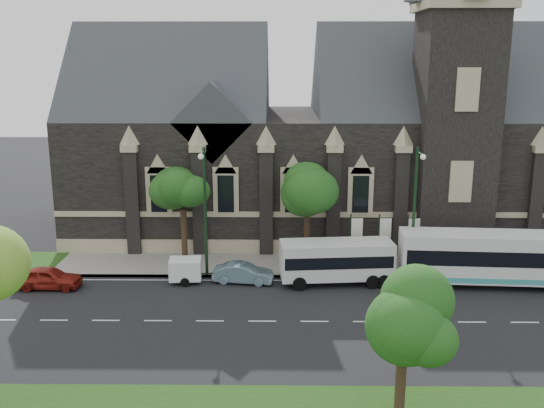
{
  "coord_description": "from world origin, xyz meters",
  "views": [
    {
      "loc": [
        0.91,
        -32.4,
        14.87
      ],
      "look_at": [
        0.5,
        6.0,
        5.46
      ],
      "focal_mm": 40.39,
      "sensor_mm": 36.0,
      "label": 1
    }
  ],
  "objects_px": {
    "street_lamp_mid": "(205,205)",
    "tree_park_east": "(408,314)",
    "banner_flag_center": "(383,236)",
    "box_trailer": "(185,269)",
    "tree_walk_left": "(186,185)",
    "shuttle_bus": "(337,259)",
    "tour_coach": "(495,257)",
    "car_far_red": "(49,278)",
    "banner_flag_right": "(411,237)",
    "sedan": "(243,273)",
    "tree_walk_right": "(310,184)",
    "street_lamp_near": "(415,205)",
    "banner_flag_left": "(354,236)"
  },
  "relations": [
    {
      "from": "street_lamp_mid",
      "to": "tree_park_east",
      "type": "bearing_deg",
      "value": -58.21
    },
    {
      "from": "car_far_red",
      "to": "tree_park_east",
      "type": "bearing_deg",
      "value": -124.09
    },
    {
      "from": "banner_flag_left",
      "to": "banner_flag_right",
      "type": "xyz_separation_m",
      "value": [
        4.0,
        0.0,
        0.0
      ]
    },
    {
      "from": "banner_flag_left",
      "to": "car_far_red",
      "type": "relative_size",
      "value": 0.94
    },
    {
      "from": "tree_walk_left",
      "to": "tour_coach",
      "type": "relative_size",
      "value": 0.62
    },
    {
      "from": "tour_coach",
      "to": "tree_park_east",
      "type": "bearing_deg",
      "value": -116.89
    },
    {
      "from": "banner_flag_left",
      "to": "banner_flag_center",
      "type": "relative_size",
      "value": 1.0
    },
    {
      "from": "tree_walk_left",
      "to": "tour_coach",
      "type": "distance_m",
      "value": 21.82
    },
    {
      "from": "street_lamp_near",
      "to": "shuttle_bus",
      "type": "height_order",
      "value": "street_lamp_near"
    },
    {
      "from": "banner_flag_center",
      "to": "sedan",
      "type": "bearing_deg",
      "value": -163.52
    },
    {
      "from": "tree_walk_right",
      "to": "box_trailer",
      "type": "distance_m",
      "value": 10.83
    },
    {
      "from": "tour_coach",
      "to": "box_trailer",
      "type": "relative_size",
      "value": 4.01
    },
    {
      "from": "banner_flag_left",
      "to": "tree_walk_right",
      "type": "bearing_deg",
      "value": 150.9
    },
    {
      "from": "banner_flag_left",
      "to": "tour_coach",
      "type": "distance_m",
      "value": 9.41
    },
    {
      "from": "tree_walk_right",
      "to": "sedan",
      "type": "xyz_separation_m",
      "value": [
        -4.65,
        -4.59,
        -5.16
      ]
    },
    {
      "from": "tree_park_east",
      "to": "box_trailer",
      "type": "bearing_deg",
      "value": 126.57
    },
    {
      "from": "street_lamp_mid",
      "to": "banner_flag_right",
      "type": "distance_m",
      "value": 14.67
    },
    {
      "from": "tree_walk_right",
      "to": "shuttle_bus",
      "type": "height_order",
      "value": "tree_walk_right"
    },
    {
      "from": "box_trailer",
      "to": "car_far_red",
      "type": "relative_size",
      "value": 0.73
    },
    {
      "from": "banner_flag_left",
      "to": "tour_coach",
      "type": "relative_size",
      "value": 0.32
    },
    {
      "from": "tour_coach",
      "to": "car_far_red",
      "type": "relative_size",
      "value": 2.91
    },
    {
      "from": "street_lamp_near",
      "to": "car_far_red",
      "type": "height_order",
      "value": "street_lamp_near"
    },
    {
      "from": "street_lamp_near",
      "to": "sedan",
      "type": "xyz_separation_m",
      "value": [
        -11.43,
        -0.97,
        -4.45
      ]
    },
    {
      "from": "banner_flag_center",
      "to": "tour_coach",
      "type": "relative_size",
      "value": 0.32
    },
    {
      "from": "tree_park_east",
      "to": "tree_walk_left",
      "type": "xyz_separation_m",
      "value": [
        -11.97,
        20.03,
        1.12
      ]
    },
    {
      "from": "banner_flag_right",
      "to": "sedan",
      "type": "distance_m",
      "value": 12.19
    },
    {
      "from": "banner_flag_center",
      "to": "sedan",
      "type": "height_order",
      "value": "banner_flag_center"
    },
    {
      "from": "banner_flag_right",
      "to": "tree_park_east",
      "type": "bearing_deg",
      "value": -102.65
    },
    {
      "from": "tour_coach",
      "to": "sedan",
      "type": "height_order",
      "value": "tour_coach"
    },
    {
      "from": "tree_park_east",
      "to": "street_lamp_near",
      "type": "height_order",
      "value": "street_lamp_near"
    },
    {
      "from": "banner_flag_left",
      "to": "shuttle_bus",
      "type": "xyz_separation_m",
      "value": [
        -1.49,
        -2.88,
        -0.73
      ]
    },
    {
      "from": "tour_coach",
      "to": "banner_flag_left",
      "type": "bearing_deg",
      "value": 163.64
    },
    {
      "from": "banner_flag_center",
      "to": "box_trailer",
      "type": "xyz_separation_m",
      "value": [
        -13.58,
        -2.86,
        -1.46
      ]
    },
    {
      "from": "tree_walk_left",
      "to": "street_lamp_near",
      "type": "relative_size",
      "value": 0.85
    },
    {
      "from": "tree_walk_right",
      "to": "street_lamp_near",
      "type": "xyz_separation_m",
      "value": [
        6.79,
        -3.62,
        -0.71
      ]
    },
    {
      "from": "banner_flag_center",
      "to": "banner_flag_right",
      "type": "bearing_deg",
      "value": 0.0
    },
    {
      "from": "tree_park_east",
      "to": "tree_walk_left",
      "type": "distance_m",
      "value": 23.36
    },
    {
      "from": "car_far_red",
      "to": "tree_walk_right",
      "type": "bearing_deg",
      "value": -70.48
    },
    {
      "from": "street_lamp_mid",
      "to": "box_trailer",
      "type": "height_order",
      "value": "street_lamp_mid"
    },
    {
      "from": "tree_walk_right",
      "to": "tree_walk_left",
      "type": "relative_size",
      "value": 1.02
    },
    {
      "from": "tree_walk_left",
      "to": "shuttle_bus",
      "type": "xyz_separation_m",
      "value": [
        10.59,
        -4.59,
        -4.08
      ]
    },
    {
      "from": "street_lamp_near",
      "to": "box_trailer",
      "type": "xyz_separation_m",
      "value": [
        -15.29,
        -0.95,
        -4.19
      ]
    },
    {
      "from": "shuttle_bus",
      "to": "box_trailer",
      "type": "bearing_deg",
      "value": 174.81
    },
    {
      "from": "street_lamp_near",
      "to": "banner_flag_center",
      "type": "height_order",
      "value": "street_lamp_near"
    },
    {
      "from": "tree_park_east",
      "to": "car_far_red",
      "type": "relative_size",
      "value": 1.48
    },
    {
      "from": "box_trailer",
      "to": "sedan",
      "type": "relative_size",
      "value": 0.77
    },
    {
      "from": "tree_walk_right",
      "to": "tree_walk_left",
      "type": "height_order",
      "value": "tree_walk_right"
    },
    {
      "from": "tree_walk_left",
      "to": "box_trailer",
      "type": "height_order",
      "value": "tree_walk_left"
    },
    {
      "from": "street_lamp_mid",
      "to": "tour_coach",
      "type": "height_order",
      "value": "street_lamp_mid"
    },
    {
      "from": "tour_coach",
      "to": "sedan",
      "type": "xyz_separation_m",
      "value": [
        -16.55,
        0.36,
        -1.29
      ]
    }
  ]
}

